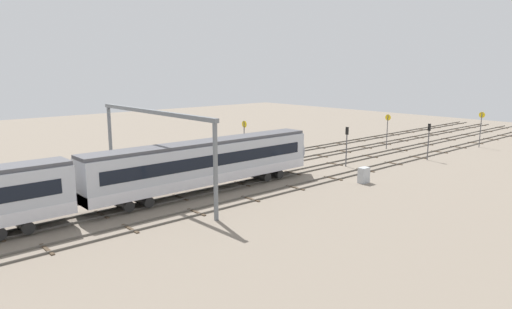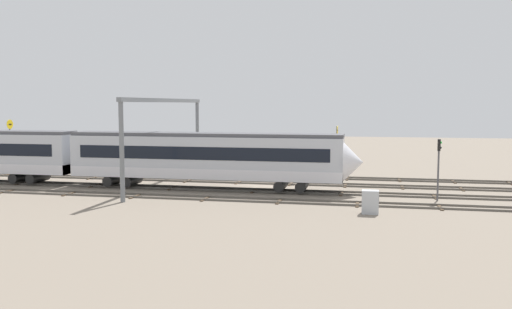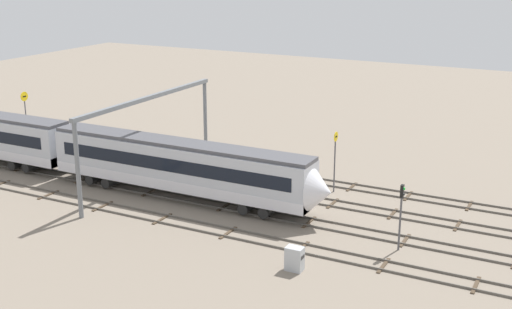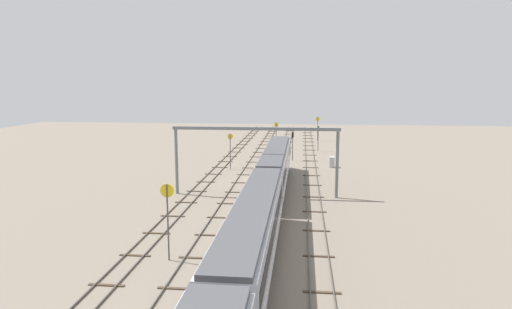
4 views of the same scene
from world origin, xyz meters
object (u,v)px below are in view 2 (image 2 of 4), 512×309
Objects in this scene: signal_light_trackside_departure at (439,161)px; relay_cabinet at (370,202)px; speed_sign_far_trackside at (337,146)px; speed_sign_mid_trackside at (10,138)px; overhead_gantry at (166,119)px.

relay_cabinet is at bearing -129.81° from signal_light_trackside_departure.
speed_sign_far_trackside is 12.31m from signal_light_trackside_departure.
speed_sign_far_trackside is 15.79m from relay_cabinet.
relay_cabinet is (37.90, -14.26, -2.99)m from speed_sign_mid_trackside.
relay_cabinet is (18.44, -9.88, -5.29)m from overhead_gantry.
overhead_gantry reaches higher than speed_sign_far_trackside.
relay_cabinet is at bearing -78.32° from speed_sign_far_trackside.
overhead_gantry is at bearing 151.82° from relay_cabinet.
overhead_gantry is at bearing -160.65° from speed_sign_far_trackside.
overhead_gantry is 16.43m from speed_sign_far_trackside.
speed_sign_mid_trackside is (-19.46, 4.38, -2.30)m from overhead_gantry.
speed_sign_mid_trackside is 43.79m from signal_light_trackside_departure.
overhead_gantry is 3.56× the size of speed_sign_far_trackside.
overhead_gantry is 4.00× the size of signal_light_trackside_departure.
speed_sign_mid_trackside is at bearing 159.38° from relay_cabinet.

